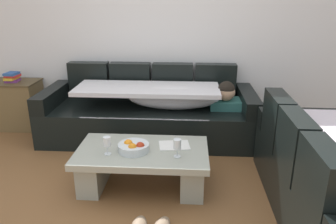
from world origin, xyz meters
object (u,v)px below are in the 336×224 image
fruit_bowl (134,147)px  wine_glass_near_left (107,142)px  coffee_table (143,163)px  side_cabinet (13,104)px  wine_glass_near_right (177,145)px  couch_along_wall (153,113)px  open_magazine (174,145)px  book_stack_on_cabinet (12,77)px

fruit_bowl → wine_glass_near_left: bearing=-161.7°
coffee_table → side_cabinet: side_cabinet is taller
coffee_table → wine_glass_near_right: size_ratio=7.23×
couch_along_wall → wine_glass_near_left: size_ratio=15.58×
couch_along_wall → open_magazine: bearing=-72.9°
fruit_bowl → open_magazine: fruit_bowl is taller
fruit_bowl → open_magazine: 0.39m
couch_along_wall → side_cabinet: 1.93m
couch_along_wall → fruit_bowl: 1.19m
wine_glass_near_left → side_cabinet: size_ratio=0.23×
wine_glass_near_right → book_stack_on_cabinet: (-2.22, 1.49, 0.20)m
fruit_bowl → wine_glass_near_left: (-0.22, -0.07, 0.08)m
fruit_bowl → side_cabinet: bearing=143.1°
wine_glass_near_right → side_cabinet: (-2.27, 1.49, -0.17)m
couch_along_wall → wine_glass_near_left: 1.29m
coffee_table → side_cabinet: 2.38m
coffee_table → wine_glass_near_right: (0.33, -0.12, 0.26)m
couch_along_wall → book_stack_on_cabinet: 1.92m
book_stack_on_cabinet → couch_along_wall: bearing=-6.7°
couch_along_wall → side_cabinet: couch_along_wall is taller
couch_along_wall → coffee_table: bearing=-88.4°
couch_along_wall → coffee_table: size_ratio=2.15×
couch_along_wall → side_cabinet: bearing=173.3°
book_stack_on_cabinet → wine_glass_near_right: bearing=-33.7°
wine_glass_near_right → open_magazine: bearing=99.2°
coffee_table → book_stack_on_cabinet: (-1.90, 1.36, 0.46)m
open_magazine → fruit_bowl: bearing=-167.9°
wine_glass_near_right → open_magazine: 0.25m
wine_glass_near_right → side_cabinet: size_ratio=0.23×
coffee_table → open_magazine: open_magazine is taller
couch_along_wall → coffee_table: (0.03, -1.14, -0.09)m
wine_glass_near_left → wine_glass_near_right: 0.62m
wine_glass_near_left → book_stack_on_cabinet: book_stack_on_cabinet is taller
fruit_bowl → side_cabinet: side_cabinet is taller
book_stack_on_cabinet → open_magazine: bearing=-30.1°
wine_glass_near_left → wine_glass_near_right: bearing=-0.9°
wine_glass_near_left → open_magazine: (0.58, 0.21, -0.11)m
fruit_bowl → wine_glass_near_right: bearing=-11.8°
side_cabinet → book_stack_on_cabinet: book_stack_on_cabinet is taller
wine_glass_near_left → book_stack_on_cabinet: (-1.61, 1.48, 0.20)m
fruit_bowl → wine_glass_near_left: wine_glass_near_left is taller
fruit_bowl → side_cabinet: size_ratio=0.39×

